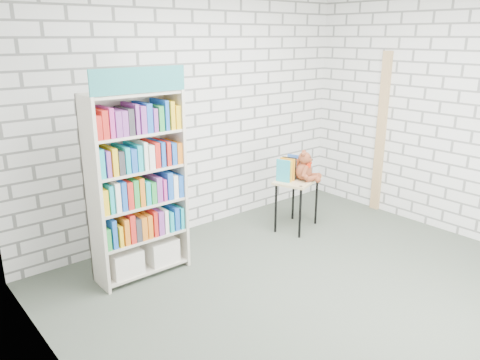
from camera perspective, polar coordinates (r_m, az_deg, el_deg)
ground at (r=4.58m, az=9.72°, el=-12.95°), size 4.50×4.50×0.00m
room_shell at (r=4.00m, az=11.01°, el=9.72°), size 4.52×4.02×2.81m
bookshelf at (r=4.55m, az=-12.41°, el=-0.61°), size 0.90×0.35×2.03m
display_table at (r=5.69m, az=6.99°, el=-0.72°), size 0.69×0.58×0.63m
table_books at (r=5.67m, az=6.19°, el=1.46°), size 0.45×0.31×0.24m
teddy_bear at (r=5.60m, az=8.01°, el=1.42°), size 0.35×0.34×0.36m
door_trim at (r=6.45m, az=16.80°, el=5.46°), size 0.05×0.12×2.10m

